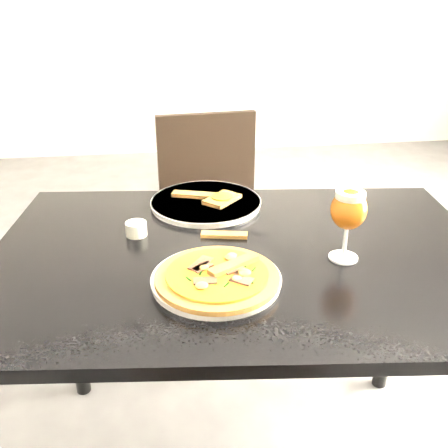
{
  "coord_description": "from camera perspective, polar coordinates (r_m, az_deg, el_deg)",
  "views": [
    {
      "loc": [
        -0.33,
        -1.3,
        1.32
      ],
      "look_at": [
        -0.18,
        -0.28,
        0.83
      ],
      "focal_mm": 40.0,
      "sensor_mm": 36.0,
      "label": 1
    }
  ],
  "objects": [
    {
      "name": "ground",
      "position": [
        1.88,
        4.63,
        -19.26
      ],
      "size": [
        6.0,
        6.0,
        0.0
      ],
      "primitive_type": "plane",
      "color": "#48484A",
      "rests_on": "ground"
    },
    {
      "name": "dining_table",
      "position": [
        1.24,
        1.94,
        -6.77
      ],
      "size": [
        1.28,
        0.93,
        0.75
      ],
      "rotation": [
        0.0,
        0.0,
        -0.11
      ],
      "color": "black",
      "rests_on": "ground"
    },
    {
      "name": "chair_far",
      "position": [
        1.97,
        -1.21,
        0.4
      ],
      "size": [
        0.44,
        0.44,
        0.89
      ],
      "rotation": [
        0.0,
        0.0,
        0.09
      ],
      "color": "black",
      "rests_on": "ground"
    },
    {
      "name": "plate_main",
      "position": [
        1.07,
        -0.9,
        -6.39
      ],
      "size": [
        0.35,
        0.35,
        0.01
      ],
      "primitive_type": "cylinder",
      "rotation": [
        0.0,
        0.0,
        0.32
      ],
      "color": "white",
      "rests_on": "dining_table"
    },
    {
      "name": "pizza",
      "position": [
        1.05,
        -0.74,
        -5.94
      ],
      "size": [
        0.26,
        0.26,
        0.03
      ],
      "rotation": [
        0.0,
        0.0,
        0.23
      ],
      "color": "#995125",
      "rests_on": "plate_main"
    },
    {
      "name": "plate_second",
      "position": [
        1.44,
        -2.09,
        2.45
      ],
      "size": [
        0.32,
        0.32,
        0.02
      ],
      "primitive_type": "cylinder",
      "rotation": [
        0.0,
        0.0,
        0.02
      ],
      "color": "white",
      "rests_on": "dining_table"
    },
    {
      "name": "crust_scraps",
      "position": [
        1.44,
        -1.28,
        3.06
      ],
      "size": [
        0.2,
        0.14,
        0.02
      ],
      "rotation": [
        0.0,
        0.0,
        0.12
      ],
      "color": "#995125",
      "rests_on": "plate_second"
    },
    {
      "name": "loose_crust",
      "position": [
        1.26,
        0.02,
        -1.24
      ],
      "size": [
        0.12,
        0.05,
        0.01
      ],
      "primitive_type": "cube",
      "rotation": [
        0.0,
        0.0,
        -0.2
      ],
      "color": "#995125",
      "rests_on": "dining_table"
    },
    {
      "name": "sauce_cup",
      "position": [
        1.28,
        -10.0,
        -0.48
      ],
      "size": [
        0.05,
        0.05,
        0.04
      ],
      "color": "silver",
      "rests_on": "dining_table"
    },
    {
      "name": "beer_glass",
      "position": [
        1.14,
        14.07,
        1.57
      ],
      "size": [
        0.08,
        0.08,
        0.17
      ],
      "color": "silver",
      "rests_on": "dining_table"
    }
  ]
}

